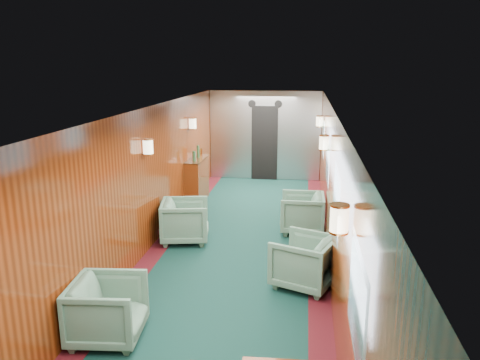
{
  "coord_description": "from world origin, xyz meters",
  "views": [
    {
      "loc": [
        1.09,
        -6.59,
        3.1
      ],
      "look_at": [
        0.0,
        1.11,
        1.15
      ],
      "focal_mm": 35.0,
      "sensor_mm": 36.0,
      "label": 1
    }
  ],
  "objects_px": {
    "armchair_left_far": "(185,221)",
    "armchair_right_near": "(304,261)",
    "credenza": "(197,180)",
    "armchair_left_near": "(108,310)",
    "armchair_right_far": "(302,213)"
  },
  "relations": [
    {
      "from": "armchair_left_far",
      "to": "armchair_right_near",
      "type": "distance_m",
      "value": 2.56
    },
    {
      "from": "credenza",
      "to": "armchair_left_near",
      "type": "xyz_separation_m",
      "value": [
        0.26,
        -5.56,
        -0.15
      ]
    },
    {
      "from": "credenza",
      "to": "armchair_right_near",
      "type": "bearing_deg",
      "value": -57.73
    },
    {
      "from": "credenza",
      "to": "armchair_left_far",
      "type": "distance_m",
      "value": 2.48
    },
    {
      "from": "credenza",
      "to": "armchair_left_near",
      "type": "bearing_deg",
      "value": -87.33
    },
    {
      "from": "armchair_right_near",
      "to": "armchair_right_far",
      "type": "xyz_separation_m",
      "value": [
        -0.06,
        2.22,
        -0.0
      ]
    },
    {
      "from": "armchair_left_near",
      "to": "credenza",
      "type": "bearing_deg",
      "value": -2.72
    },
    {
      "from": "armchair_left_near",
      "to": "armchair_left_far",
      "type": "relative_size",
      "value": 0.97
    },
    {
      "from": "credenza",
      "to": "armchair_left_near",
      "type": "distance_m",
      "value": 5.57
    },
    {
      "from": "credenza",
      "to": "armchair_right_far",
      "type": "relative_size",
      "value": 1.58
    },
    {
      "from": "credenza",
      "to": "armchair_right_near",
      "type": "height_order",
      "value": "credenza"
    },
    {
      "from": "armchair_left_near",
      "to": "armchair_left_far",
      "type": "height_order",
      "value": "armchair_left_far"
    },
    {
      "from": "armchair_left_near",
      "to": "armchair_right_far",
      "type": "bearing_deg",
      "value": -34.4
    },
    {
      "from": "credenza",
      "to": "armchair_left_near",
      "type": "height_order",
      "value": "credenza"
    },
    {
      "from": "armchair_left_near",
      "to": "armchair_right_near",
      "type": "distance_m",
      "value": 2.76
    }
  ]
}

